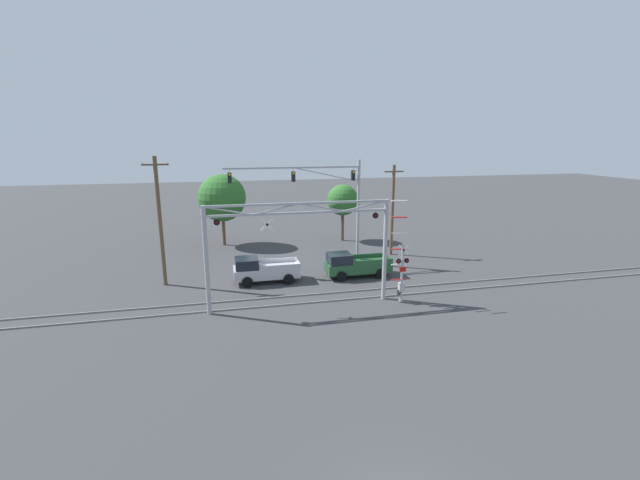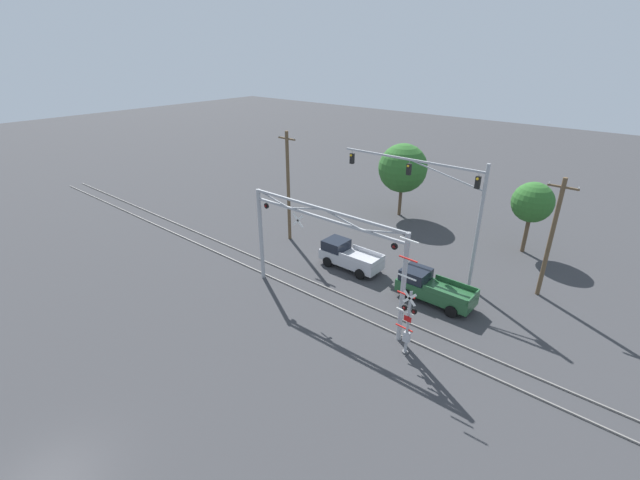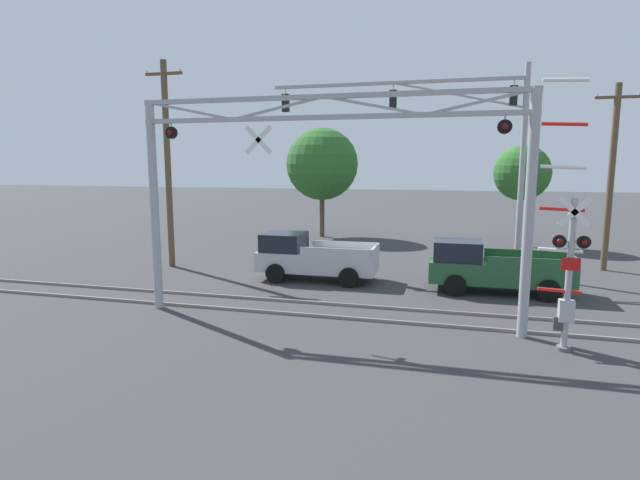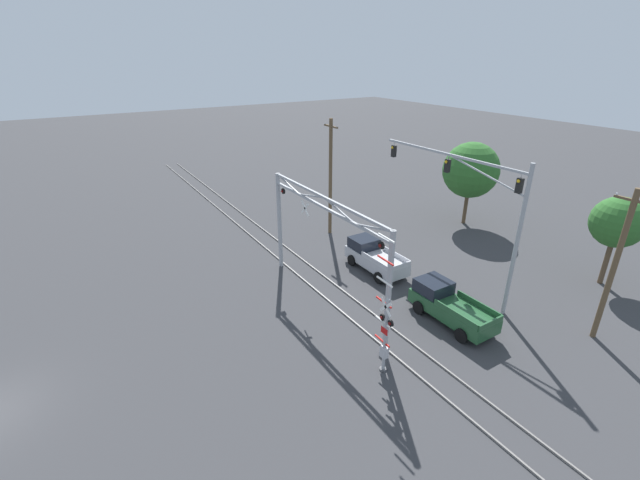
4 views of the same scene
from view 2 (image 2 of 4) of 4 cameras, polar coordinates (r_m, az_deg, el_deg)
name	(u,v)px [view 2 (image 2 of 4)]	position (r m, az deg, el deg)	size (l,w,h in m)	color
rail_track_near	(326,302)	(28.67, 0.77, -8.24)	(80.00, 0.08, 0.10)	gray
rail_track_far	(339,293)	(29.63, 2.54, -7.08)	(80.00, 0.08, 0.10)	gray
crossing_gantry	(323,243)	(26.37, 0.41, -0.47)	(11.67, 0.30, 6.75)	#9EA0A5
crossing_signal_mast	(407,319)	(23.74, 11.56, -10.31)	(1.36, 0.35, 6.82)	#9EA0A5
traffic_signal_span	(446,198)	(30.46, 16.44, 5.37)	(11.04, 0.39, 8.88)	#9EA0A5
pickup_truck_lead	(348,256)	(32.68, 3.78, -2.12)	(4.88, 2.17, 1.92)	#B7B7BC
pickup_truck_following	(432,288)	(29.38, 14.67, -6.22)	(5.08, 2.17, 1.92)	#23512D
utility_pole_left	(288,186)	(36.19, -4.25, 7.21)	(1.80, 0.28, 9.38)	brown
utility_pole_right	(551,237)	(31.38, 28.43, 0.31)	(1.80, 0.28, 8.24)	brown
background_tree_beyond_span	(533,203)	(37.76, 26.48, 4.49)	(3.21, 3.21, 5.90)	brown
background_tree_far_left_verge	(403,168)	(42.50, 10.97, 9.38)	(4.70, 4.70, 7.15)	brown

